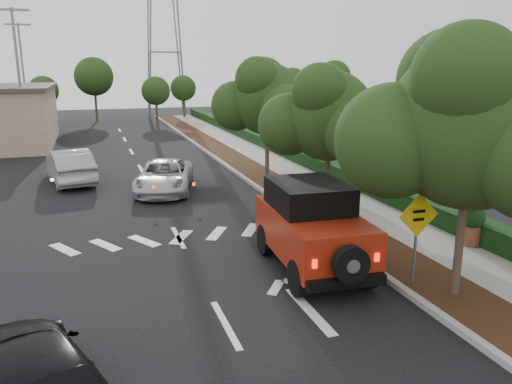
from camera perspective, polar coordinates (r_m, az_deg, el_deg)
name	(u,v)px	position (r m, az deg, el deg)	size (l,w,h in m)	color
ground	(226,324)	(11.25, -3.49, -14.87)	(120.00, 120.00, 0.00)	black
curb	(254,185)	(23.29, -0.22, 0.79)	(0.20, 70.00, 0.15)	#9E9B93
planting_strip	(274,184)	(23.61, 2.08, 0.93)	(1.80, 70.00, 0.12)	black
sidewalk	(311,181)	(24.33, 6.28, 1.25)	(2.00, 70.00, 0.12)	gray
hedge	(337,172)	(24.86, 9.24, 2.23)	(0.80, 70.00, 0.80)	black
transmission_tower	(167,116)	(58.40, -10.11, 8.57)	(7.00, 4.00, 28.00)	slate
street_tree_near	(454,298)	(13.28, 21.66, -11.16)	(3.80, 3.80, 5.92)	#173311
street_tree_mid	(326,217)	(18.75, 7.97, -2.90)	(3.20, 3.20, 5.32)	#173311
street_tree_far	(267,181)	(24.54, 1.26, 1.30)	(3.40, 3.40, 5.62)	#173311
light_pole_a	(28,152)	(36.17, -24.66, 4.18)	(2.00, 0.22, 9.00)	slate
light_pole_b	(30,131)	(48.10, -24.45, 6.37)	(2.00, 0.22, 9.00)	slate
red_jeep	(310,225)	(13.83, 6.15, -3.77)	(2.33, 4.78, 2.40)	black
silver_suv_ahead	(165,176)	(22.67, -10.41, 1.78)	(2.29, 4.96, 1.38)	#B7BBC0
black_suv_oncoming	(32,377)	(9.18, -24.26, -18.71)	(1.86, 4.57, 1.33)	black
silver_sedan_oncoming	(70,166)	(25.62, -20.47, 2.81)	(1.72, 4.93, 1.62)	#9D9EA4
parked_suv	(15,141)	(37.02, -25.81, 5.29)	(1.55, 3.84, 1.31)	#97989E
speed_hump_sign	(417,226)	(12.95, 17.95, -3.77)	(1.10, 0.10, 2.34)	slate
terracotta_planter	(472,220)	(16.62, 23.49, -2.99)	(0.76, 0.76, 1.32)	brown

